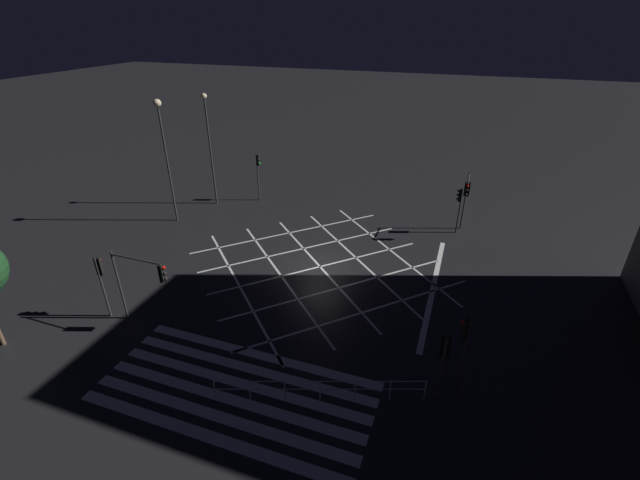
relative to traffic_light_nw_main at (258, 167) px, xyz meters
name	(u,v)px	position (x,y,z in m)	size (l,w,h in m)	color
ground_plane	(320,267)	(8.34, -8.42, -2.87)	(200.00, 200.00, 0.00)	black
road_markings	(285,331)	(8.75, -14.73, -2.87)	(17.34, 21.71, 0.01)	silver
traffic_light_nw_main	(258,167)	(0.00, 0.00, 0.00)	(0.39, 0.36, 4.02)	#2D2D30
traffic_light_ne_cross	(466,193)	(16.23, -0.97, 0.28)	(0.36, 2.16, 4.33)	#2D2D30
traffic_light_se_cross	(444,355)	(16.29, -16.47, -0.57)	(0.36, 0.39, 3.23)	#2D2D30
traffic_light_sw_cross	(101,275)	(-0.32, -16.60, -0.39)	(0.36, 0.39, 3.47)	#2D2D30
traffic_light_ne_main	(459,201)	(15.88, -0.70, -0.47)	(0.39, 0.36, 3.36)	#2D2D30
traffic_light_sw_main	(143,276)	(2.27, -16.54, 0.07)	(3.10, 0.36, 3.97)	#2D2D30
traffic_light_se_main	(464,342)	(16.93, -15.99, -0.12)	(0.39, 0.36, 3.85)	#2D2D30
street_lamp_east	(163,137)	(-4.19, -5.70, 3.47)	(0.53, 0.53, 8.92)	#2D2D30
street_lamp_west	(209,136)	(-3.12, -1.80, 2.73)	(0.43, 0.43, 8.77)	#2D2D30
pedestrian_railing	(320,388)	(11.81, -18.18, -2.20)	(8.06, 2.90, 1.05)	#B7B7BC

